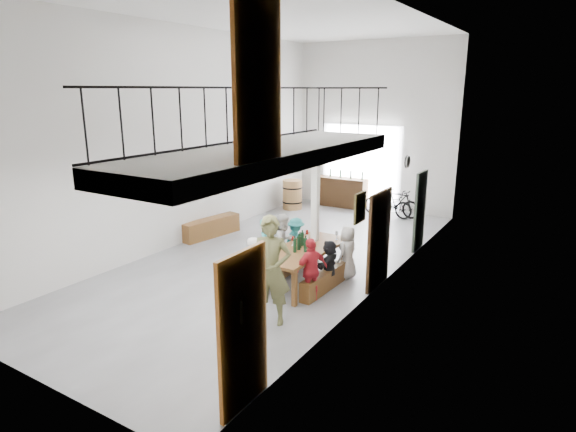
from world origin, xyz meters
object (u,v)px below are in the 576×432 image
Objects in this scene: tasting_table at (304,252)px; bench_inner at (278,268)px; serving_counter at (340,192)px; bicycle_near at (388,203)px; host_standing at (271,271)px; oak_barrel at (292,195)px; side_bench at (211,227)px.

tasting_table is 0.81m from bench_inner.
serving_counter is 1.98m from bicycle_near.
oak_barrel is at bearing 95.35° from host_standing.
tasting_table is at bearing 0.94° from bench_inner.
host_standing reaches higher than side_bench.
tasting_table is 1.32× the size of side_bench.
oak_barrel is 0.60× the size of bicycle_near.
bicycle_near reaches higher than tasting_table.
tasting_table is 1.28× the size of bench_inner.
tasting_table is 1.25× the size of host_standing.
bench_inner is at bearing -76.46° from serving_counter.
serving_counter is (-2.38, 6.67, -0.20)m from tasting_table.
oak_barrel is at bearing -136.50° from serving_counter.
side_bench is at bearing 159.02° from tasting_table.
bicycle_near is at bearing -15.25° from serving_counter.
host_standing is at bearing -73.04° from serving_counter.
bench_inner is 1.14× the size of bicycle_near.
host_standing is at bearing -168.27° from bicycle_near.
bench_inner is (-0.64, 0.00, -0.49)m from tasting_table.
side_bench is at bearing 149.36° from bicycle_near.
tasting_table is at bearing -169.98° from bicycle_near.
tasting_table is 1.26× the size of serving_counter.
oak_barrel is at bearing 124.39° from tasting_table.
bench_inner is 0.98× the size of host_standing.
oak_barrel is (0.27, 3.91, 0.24)m from side_bench.
bench_inner is at bearing -61.78° from oak_barrel.
tasting_table is at bearing -56.82° from oak_barrel.
side_bench is (-3.22, 1.57, 0.04)m from bench_inner.
side_bench is 0.94× the size of host_standing.
tasting_table is 4.19m from side_bench.
host_standing reaches higher than oak_barrel.
bench_inner is at bearing -26.07° from side_bench.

